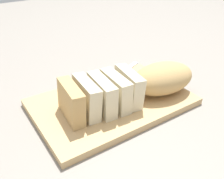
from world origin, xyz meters
The scene contains 7 objects.
ground_plane centered at (0.00, 0.00, 0.00)m, with size 3.00×3.00×0.00m, color gray.
cutting_board centered at (0.00, 0.00, 0.01)m, with size 0.41×0.27×0.02m, color tan.
bread_loaf centered at (-0.05, 0.03, 0.06)m, with size 0.38×0.17×0.09m.
bread_knife centered at (-0.01, -0.07, 0.03)m, with size 0.25×0.11×0.03m.
crumb_near_knife centered at (-0.09, 0.02, 0.02)m, with size 0.01×0.01×0.01m, color tan.
crumb_near_loaf centered at (0.00, 0.02, 0.02)m, with size 0.01×0.01×0.01m, color tan.
crumb_stray_left centered at (-0.10, 0.02, 0.02)m, with size 0.00×0.00×0.00m, color tan.
Camera 1 is at (0.32, 0.45, 0.38)m, focal length 39.87 mm.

